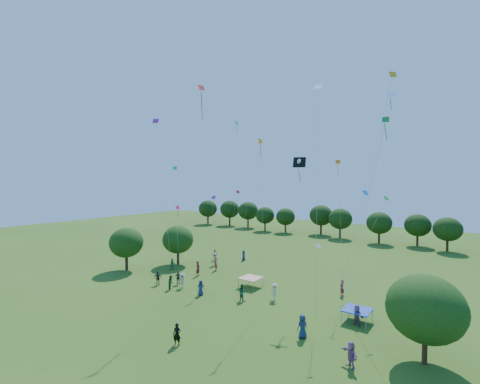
% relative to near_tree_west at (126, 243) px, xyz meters
% --- Properties ---
extents(ground, '(160.00, 160.00, 0.00)m').
position_rel_near_tree_west_xyz_m(ground, '(19.03, -14.00, -3.75)').
color(ground, '#3C5F1C').
extents(near_tree_west, '(4.46, 4.46, 5.77)m').
position_rel_near_tree_west_xyz_m(near_tree_west, '(0.00, 0.00, 0.00)').
color(near_tree_west, '#422B19').
rests_on(near_tree_west, ground).
extents(near_tree_north, '(4.44, 4.44, 5.63)m').
position_rel_near_tree_west_xyz_m(near_tree_north, '(3.43, 6.18, -0.13)').
color(near_tree_north, '#422B19').
rests_on(near_tree_north, ground).
extents(near_tree_east, '(4.91, 4.91, 5.92)m').
position_rel_near_tree_west_xyz_m(near_tree_east, '(35.42, -1.77, -0.04)').
color(near_tree_east, '#422B19').
rests_on(near_tree_east, ground).
extents(treeline, '(88.01, 8.77, 6.77)m').
position_rel_near_tree_west_xyz_m(treeline, '(17.30, 41.42, 0.34)').
color(treeline, '#422B19').
rests_on(treeline, ground).
extents(tent_red_stripe, '(2.20, 2.20, 1.10)m').
position_rel_near_tree_west_xyz_m(tent_red_stripe, '(17.50, 4.16, -2.72)').
color(tent_red_stripe, red).
rests_on(tent_red_stripe, ground).
extents(tent_blue, '(2.20, 2.20, 1.10)m').
position_rel_near_tree_west_xyz_m(tent_blue, '(29.96, 2.07, -2.72)').
color(tent_blue, '#1A40AB').
rests_on(tent_blue, ground).
extents(man_in_black, '(0.72, 0.64, 1.63)m').
position_rel_near_tree_west_xyz_m(man_in_black, '(20.39, -9.77, -2.94)').
color(man_in_black, black).
rests_on(man_in_black, ground).
extents(crowd_person_0, '(0.79, 0.89, 1.59)m').
position_rel_near_tree_west_xyz_m(crowd_person_0, '(14.67, -1.10, -2.96)').
color(crowd_person_0, navy).
rests_on(crowd_person_0, ground).
extents(crowd_person_1, '(0.65, 0.82, 1.92)m').
position_rel_near_tree_west_xyz_m(crowd_person_1, '(9.71, 3.72, -2.79)').
color(crowd_person_1, maroon).
rests_on(crowd_person_1, ground).
extents(crowd_person_2, '(0.90, 0.57, 1.71)m').
position_rel_near_tree_west_xyz_m(crowd_person_2, '(19.11, 0.21, -2.90)').
color(crowd_person_2, '#285D3A').
rests_on(crowd_person_2, ground).
extents(crowd_person_3, '(1.25, 1.28, 1.89)m').
position_rel_near_tree_west_xyz_m(crowd_person_3, '(8.12, 8.71, -2.81)').
color(crowd_person_3, '#BFA999').
rests_on(crowd_person_3, ground).
extents(crowd_person_4, '(1.02, 0.83, 1.59)m').
position_rel_near_tree_west_xyz_m(crowd_person_4, '(10.18, -0.08, -2.96)').
color(crowd_person_4, '#464138').
rests_on(crowd_person_4, ground).
extents(crowd_person_5, '(1.69, 1.14, 1.71)m').
position_rel_near_tree_west_xyz_m(crowd_person_5, '(30.13, 1.38, -2.90)').
color(crowd_person_5, '#864E79').
rests_on(crowd_person_5, ground).
extents(crowd_person_6, '(0.85, 1.01, 1.79)m').
position_rel_near_tree_west_xyz_m(crowd_person_6, '(27.37, -3.29, -2.86)').
color(crowd_person_6, navy).
rests_on(crowd_person_6, ground).
extents(crowd_person_7, '(0.81, 0.77, 1.82)m').
position_rel_near_tree_west_xyz_m(crowd_person_7, '(9.98, 6.88, -2.84)').
color(crowd_person_7, '#9E391C').
rests_on(crowd_person_7, ground).
extents(crowd_person_8, '(0.73, 0.86, 1.53)m').
position_rel_near_tree_west_xyz_m(crowd_person_8, '(5.04, 3.65, -2.99)').
color(crowd_person_8, '#2B653E').
rests_on(crowd_person_8, ground).
extents(crowd_person_9, '(1.11, 0.54, 1.67)m').
position_rel_near_tree_west_xyz_m(crowd_person_9, '(11.45, -0.61, -2.92)').
color(crowd_person_9, '#BFAD99').
rests_on(crowd_person_9, ground).
extents(crowd_person_10, '(0.94, 1.00, 1.61)m').
position_rel_near_tree_west_xyz_m(crowd_person_10, '(8.41, -1.60, -2.95)').
color(crowd_person_10, '#413834').
rests_on(crowd_person_10, ground).
extents(crowd_person_11, '(1.58, 1.42, 1.68)m').
position_rel_near_tree_west_xyz_m(crowd_person_11, '(31.59, -5.04, -2.91)').
color(crowd_person_11, '#895087').
rests_on(crowd_person_11, ground).
extents(crowd_person_12, '(0.82, 0.84, 1.54)m').
position_rel_near_tree_west_xyz_m(crowd_person_12, '(9.79, 13.64, -2.98)').
color(crowd_person_12, navy).
rests_on(crowd_person_12, ground).
extents(crowd_person_13, '(0.54, 0.71, 1.71)m').
position_rel_near_tree_west_xyz_m(crowd_person_13, '(26.84, 7.52, -2.90)').
color(crowd_person_13, maroon).
rests_on(crowd_person_13, ground).
extents(crowd_person_14, '(0.78, 0.88, 1.57)m').
position_rel_near_tree_west_xyz_m(crowd_person_14, '(10.77, -1.74, -2.97)').
color(crowd_person_14, '#204C22').
rests_on(crowd_person_14, ground).
extents(crowd_person_15, '(1.23, 0.92, 1.72)m').
position_rel_near_tree_west_xyz_m(crowd_person_15, '(21.76, 2.21, -2.89)').
color(crowd_person_15, beige).
rests_on(crowd_person_15, ground).
extents(crowd_person_16, '(1.04, 0.70, 1.63)m').
position_rel_near_tree_west_xyz_m(crowd_person_16, '(6.25, 10.99, -2.94)').
color(crowd_person_16, '#463A38').
rests_on(crowd_person_16, ground).
extents(pirate_kite, '(3.20, 6.97, 13.25)m').
position_rel_near_tree_west_xyz_m(pirate_kite, '(23.49, 4.06, 10.05)').
color(pirate_kite, black).
extents(red_high_kite, '(1.62, 1.58, 21.13)m').
position_rel_near_tree_west_xyz_m(red_high_kite, '(14.22, 0.07, 14.49)').
color(red_high_kite, red).
extents(small_kite_0, '(1.63, 1.52, 9.59)m').
position_rel_near_tree_west_xyz_m(small_kite_0, '(13.23, 6.70, 4.59)').
color(small_kite_0, red).
extents(small_kite_1, '(0.74, 0.51, 14.81)m').
position_rel_near_tree_west_xyz_m(small_kite_1, '(21.46, 0.12, 8.68)').
color(small_kite_1, orange).
extents(small_kite_2, '(5.30, 1.89, 20.19)m').
position_rel_near_tree_west_xyz_m(small_kite_2, '(30.84, 4.72, 12.58)').
color(small_kite_2, gold).
extents(small_kite_3, '(4.62, 2.42, 9.49)m').
position_rel_near_tree_west_xyz_m(small_kite_3, '(30.69, 4.37, 4.55)').
color(small_kite_3, green).
extents(small_kite_4, '(2.87, 1.78, 9.93)m').
position_rel_near_tree_west_xyz_m(small_kite_4, '(29.31, 5.07, 5.37)').
color(small_kite_4, '#167EE3').
extents(small_kite_5, '(1.19, 1.76, 17.11)m').
position_rel_near_tree_west_xyz_m(small_kite_5, '(11.88, -4.12, 10.74)').
color(small_kite_5, '#911997').
extents(small_kite_6, '(0.63, 0.44, 5.99)m').
position_rel_near_tree_west_xyz_m(small_kite_6, '(28.26, -2.65, 2.15)').
color(small_kite_6, silver).
extents(small_kite_7, '(0.84, 0.59, 12.78)m').
position_rel_near_tree_west_xyz_m(small_kite_7, '(5.12, 4.25, 7.43)').
color(small_kite_7, '#0CB7A5').
extents(small_kite_8, '(3.14, 0.63, 7.21)m').
position_rel_near_tree_west_xyz_m(small_kite_8, '(3.51, 6.41, 3.61)').
color(small_kite_8, '#F00E4A').
extents(small_kite_9, '(1.52, 1.86, 13.03)m').
position_rel_near_tree_west_xyz_m(small_kite_9, '(26.45, 7.38, 7.56)').
color(small_kite_9, orange).
extents(small_kite_10, '(1.77, 3.82, 16.66)m').
position_rel_near_tree_west_xyz_m(small_kite_10, '(11.19, 14.06, 8.97)').
color(small_kite_10, gold).
extents(small_kite_11, '(2.34, 4.10, 15.74)m').
position_rel_near_tree_west_xyz_m(small_kite_11, '(31.81, -0.09, 9.44)').
color(small_kite_11, '#167B33').
extents(small_kite_12, '(3.65, 3.99, 19.91)m').
position_rel_near_tree_west_xyz_m(small_kite_12, '(30.27, 9.44, 13.69)').
color(small_kite_12, blue).
extents(small_kite_13, '(0.66, 0.88, 8.58)m').
position_rel_near_tree_west_xyz_m(small_kite_13, '(6.48, 10.63, 4.76)').
color(small_kite_13, '#AA1CA1').
extents(small_kite_14, '(0.63, 0.58, 18.22)m').
position_rel_near_tree_west_xyz_m(small_kite_14, '(28.04, -2.29, 11.26)').
color(small_kite_14, white).
extents(small_kite_15, '(0.74, 1.48, 19.08)m').
position_rel_near_tree_west_xyz_m(small_kite_15, '(11.07, 10.24, 12.22)').
color(small_kite_15, '#0B89B1').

